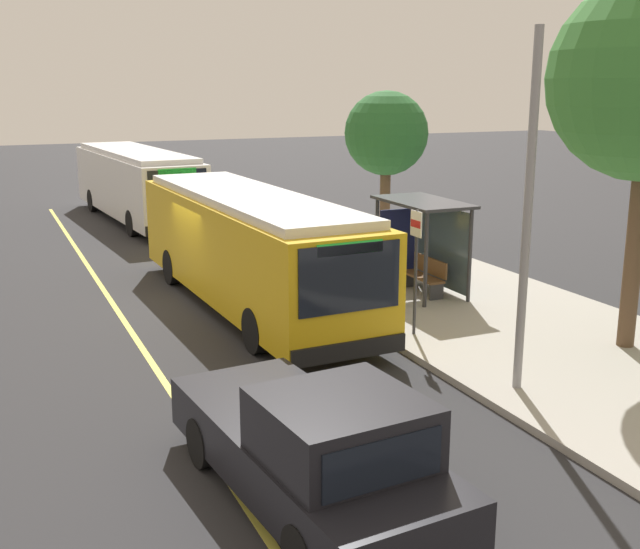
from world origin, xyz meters
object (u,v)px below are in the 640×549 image
at_px(waiting_bench, 425,275).
at_px(route_sign_post, 416,255).
at_px(transit_bus_main, 250,246).
at_px(pickup_truck, 314,450).
at_px(transit_bus_second, 137,182).
at_px(pedestrian_commuter, 366,259).

distance_m(waiting_bench, route_sign_post, 3.86).
xyz_separation_m(transit_bus_main, pickup_truck, (9.63, -2.38, -0.76)).
relative_size(transit_bus_second, pedestrian_commuter, 6.64).
height_order(pickup_truck, pedestrian_commuter, pickup_truck).
bearing_deg(pickup_truck, route_sign_post, 139.29).
xyz_separation_m(transit_bus_second, waiting_bench, (15.46, 4.61, -0.98)).
xyz_separation_m(transit_bus_second, pickup_truck, (24.07, -2.31, -0.76)).
bearing_deg(route_sign_post, pedestrian_commuter, 170.89).
bearing_deg(pickup_truck, transit_bus_second, 174.52).
bearing_deg(route_sign_post, transit_bus_second, -172.15).
bearing_deg(transit_bus_main, waiting_bench, 77.34).
distance_m(transit_bus_second, route_sign_post, 18.61).
bearing_deg(transit_bus_second, route_sign_post, 7.85).
distance_m(pickup_truck, pedestrian_commuter, 10.61).
height_order(transit_bus_main, waiting_bench, transit_bus_main).
relative_size(pickup_truck, route_sign_post, 1.98).
height_order(transit_bus_main, transit_bus_second, same).
distance_m(transit_bus_second, pedestrian_commuter, 15.27).
relative_size(transit_bus_second, pickup_truck, 2.02).
bearing_deg(pedestrian_commuter, pickup_truck, -30.67).
bearing_deg(pedestrian_commuter, waiting_bench, 71.26).
height_order(transit_bus_main, pickup_truck, transit_bus_main).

